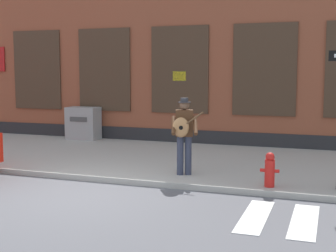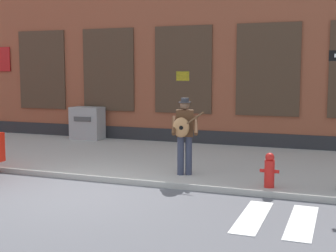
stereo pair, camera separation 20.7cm
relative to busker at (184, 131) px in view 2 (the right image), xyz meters
The scene contains 6 objects.
ground_plane 2.74m from the busker, 129.53° to the right, with size 160.00×160.00×0.00m, color #56565B.
sidewalk 2.68m from the busker, 130.15° to the left, with size 28.00×5.40×0.12m.
building_backdrop 7.24m from the busker, 103.62° to the left, with size 28.00×4.06×7.34m.
busker is the anchor object (origin of this frame).
utility_box 6.43m from the busker, 139.84° to the left, with size 1.08×0.65×1.10m.
fire_hydrant 2.10m from the busker, 13.26° to the right, with size 0.38×0.20×0.70m.
Camera 2 is at (4.89, -7.80, 2.43)m, focal length 50.00 mm.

